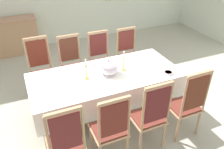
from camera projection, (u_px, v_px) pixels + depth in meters
The scene contains 19 objects.
ground at pixel (103, 108), 4.20m from camera, with size 8.21×6.43×0.04m, color #A8A596.
dining_table at pixel (106, 78), 3.73m from camera, with size 2.36×1.05×0.75m.
tablecloth at pixel (106, 80), 3.74m from camera, with size 2.38×1.07×0.39m.
chair_south_a at pixel (66, 141), 2.75m from camera, with size 0.44×0.42×1.13m.
chair_north_a at pixel (41, 69), 4.21m from camera, with size 0.44×0.42×1.14m.
chair_south_b at pixel (110, 128), 2.96m from camera, with size 0.44×0.42×1.10m.
chair_north_b at pixel (72, 64), 4.41m from camera, with size 0.44×0.42×1.08m.
chair_south_c at pixel (150, 115), 3.14m from camera, with size 0.44×0.42×1.14m.
chair_north_c at pixel (101, 58), 4.61m from camera, with size 0.44×0.42×1.07m.
chair_south_d at pixel (187, 103), 3.35m from camera, with size 0.44×0.42×1.16m.
chair_north_d at pixel (128, 53), 4.83m from camera, with size 0.44×0.42×1.05m.
soup_tureen at pixel (109, 67), 3.64m from camera, with size 0.31×0.31×0.24m.
candlestick_west at pixel (86, 71), 3.51m from camera, with size 0.07×0.07×0.34m.
candlestick_east at pixel (124, 63), 3.72m from camera, with size 0.07×0.07×0.34m.
bowl_near_left at pixel (90, 64), 3.93m from camera, with size 0.17×0.17×0.03m.
bowl_near_right at pixel (168, 73), 3.70m from camera, with size 0.14×0.14×0.03m.
spoon_primary at pixel (82, 66), 3.92m from camera, with size 0.05×0.18×0.01m.
spoon_secondary at pixel (172, 71), 3.76m from camera, with size 0.04×0.18×0.01m.
sideboard at pixel (8, 37), 5.79m from camera, with size 1.44×0.48×0.90m.
Camera 1 is at (-1.16, -3.06, 2.68)m, focal length 37.38 mm.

